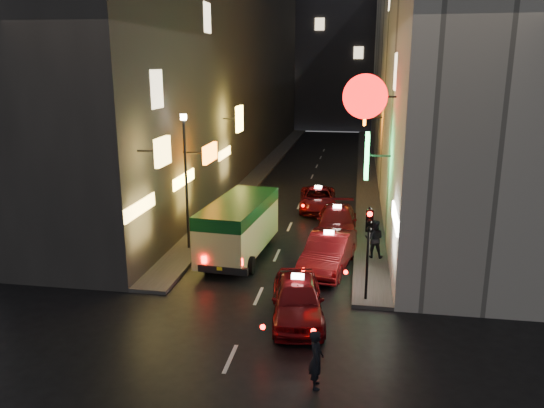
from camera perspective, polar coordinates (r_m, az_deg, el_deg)
The scene contains 14 objects.
building_left at distance 45.20m, azimuth -5.61°, elevation 15.31°, with size 7.45×52.00×18.00m.
building_right at distance 43.93m, azimuth 15.75°, elevation 14.86°, with size 8.25×52.00×18.00m.
building_far at distance 75.83m, azimuth 6.98°, elevation 16.52°, with size 30.00×10.00×22.00m, color #2E2E33.
sidewalk_left at distance 45.18m, azimuth -0.71°, elevation 3.99°, with size 1.50×52.00×0.15m, color #4C4A47.
sidewalk_right at distance 44.51m, azimuth 10.15°, elevation 3.60°, with size 1.50×52.00×0.15m, color #4C4A47.
minibus at distance 23.86m, azimuth -3.56°, elevation -1.92°, with size 2.67×6.29×2.63m.
taxi_near at distance 18.38m, azimuth 2.76°, elevation -9.81°, with size 2.99×5.67×1.89m.
taxi_second at distance 22.74m, azimuth 6.09°, elevation -4.82°, with size 3.22×6.01×1.99m.
taxi_third at distance 27.33m, azimuth 7.00°, elevation -1.65°, with size 2.25×5.29×1.84m.
taxi_far at distance 32.05m, azimuth 4.97°, elevation 0.73°, with size 2.35×4.94×1.70m.
pedestrian_crossing at distance 14.82m, azimuth 4.79°, elevation -15.93°, with size 0.62×0.40×1.88m, color black.
pedestrian_sidewalk at distance 23.98m, azimuth 10.95°, elevation -3.43°, with size 0.73×0.46×1.95m, color black.
traffic_light at distance 19.09m, azimuth 10.37°, elevation -3.21°, with size 0.26×0.43×3.50m.
lamp_post at distance 24.45m, azimuth -9.25°, elevation 3.30°, with size 0.28×0.28×6.22m.
Camera 1 is at (3.52, -9.71, 8.48)m, focal length 35.00 mm.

